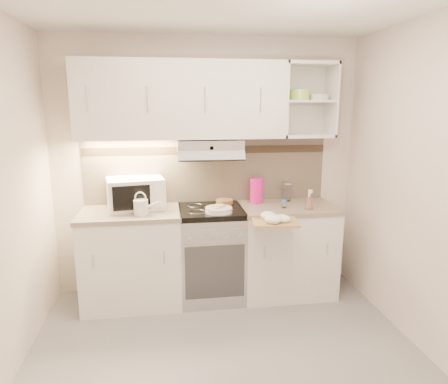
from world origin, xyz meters
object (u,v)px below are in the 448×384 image
(watering_can, at_px, (142,207))
(spray_bottle, at_px, (309,201))
(electric_range, at_px, (211,253))
(plate_stack, at_px, (219,210))
(microwave, at_px, (135,193))
(cutting_board, at_px, (275,221))
(glass_jar, at_px, (287,191))
(pink_pitcher, at_px, (256,190))

(watering_can, xyz_separation_m, spray_bottle, (1.54, -0.04, 0.00))
(electric_range, xyz_separation_m, plate_stack, (0.05, -0.15, 0.47))
(microwave, bearing_deg, plate_stack, -29.97)
(plate_stack, bearing_deg, cutting_board, -28.66)
(microwave, height_order, spray_bottle, microwave)
(microwave, bearing_deg, watering_can, -85.13)
(electric_range, relative_size, microwave, 1.58)
(microwave, relative_size, spray_bottle, 2.83)
(watering_can, relative_size, spray_bottle, 1.21)
(watering_can, distance_m, plate_stack, 0.69)
(glass_jar, relative_size, spray_bottle, 0.93)
(spray_bottle, bearing_deg, watering_can, -161.91)
(pink_pitcher, relative_size, spray_bottle, 1.26)
(electric_range, bearing_deg, plate_stack, -70.45)
(watering_can, height_order, glass_jar, watering_can)
(spray_bottle, relative_size, cutting_board, 0.52)
(electric_range, relative_size, pink_pitcher, 3.55)
(pink_pitcher, bearing_deg, cutting_board, -98.59)
(plate_stack, height_order, glass_jar, glass_jar)
(electric_range, relative_size, spray_bottle, 4.47)
(watering_can, distance_m, glass_jar, 1.47)
(cutting_board, bearing_deg, microwave, 164.76)
(plate_stack, bearing_deg, spray_bottle, -1.31)
(glass_jar, xyz_separation_m, cutting_board, (-0.29, -0.60, -0.12))
(watering_can, distance_m, cutting_board, 1.18)
(glass_jar, bearing_deg, microwave, -176.78)
(plate_stack, xyz_separation_m, spray_bottle, (0.85, -0.02, 0.06))
(glass_jar, bearing_deg, spray_bottle, -74.37)
(pink_pitcher, height_order, cutting_board, pink_pitcher)
(plate_stack, height_order, cutting_board, plate_stack)
(glass_jar, distance_m, spray_bottle, 0.39)
(electric_range, height_order, spray_bottle, spray_bottle)
(cutting_board, bearing_deg, glass_jar, 72.31)
(electric_range, relative_size, cutting_board, 2.33)
(electric_range, distance_m, watering_can, 0.83)
(pink_pitcher, relative_size, cutting_board, 0.66)
(spray_bottle, height_order, cutting_board, spray_bottle)
(pink_pitcher, xyz_separation_m, cutting_board, (0.04, -0.55, -0.16))
(microwave, height_order, cutting_board, microwave)
(microwave, xyz_separation_m, watering_can, (0.07, -0.25, -0.07))
(microwave, bearing_deg, electric_range, -19.72)
(electric_range, distance_m, cutting_board, 0.77)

